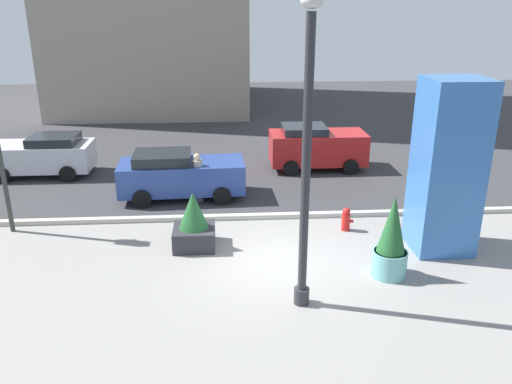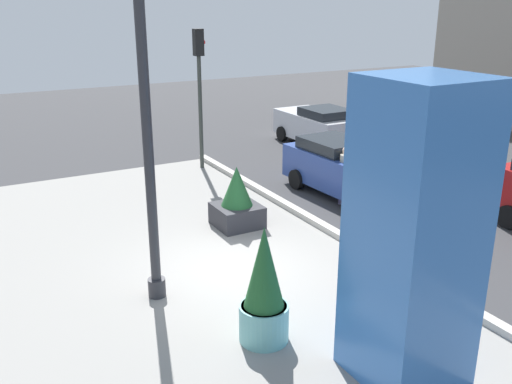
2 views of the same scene
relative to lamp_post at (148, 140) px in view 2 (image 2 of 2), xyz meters
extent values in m
plane|color=#38383A|center=(-0.39, 6.00, -3.32)|extent=(60.00, 60.00, 0.00)
cube|color=gray|center=(-0.39, 0.00, -3.32)|extent=(18.00, 10.00, 0.02)
cube|color=#B7B2A8|center=(-0.39, 5.12, -3.24)|extent=(18.00, 0.24, 0.16)
cylinder|color=#2D2D33|center=(0.00, 0.00, -3.12)|extent=(0.36, 0.36, 0.40)
cylinder|color=#2D2D33|center=(0.00, 0.00, -0.08)|extent=(0.20, 0.20, 6.49)
cube|color=#3870BC|center=(4.35, 2.68, -0.90)|extent=(1.59, 1.59, 4.84)
cube|color=#2D2D33|center=(-2.64, 3.20, -3.02)|extent=(1.18, 1.18, 0.60)
cylinder|color=#382819|center=(-2.64, 3.20, -2.74)|extent=(1.12, 1.12, 0.04)
cone|color=#235B2D|center=(-2.64, 3.20, -2.18)|extent=(0.85, 0.85, 1.07)
cylinder|color=#6BB2B2|center=(2.44, 1.15, -2.97)|extent=(0.89, 0.89, 0.70)
cylinder|color=#382819|center=(2.44, 1.15, -2.64)|extent=(0.82, 0.82, 0.04)
cone|color=#235B2D|center=(2.44, 1.15, -1.87)|extent=(0.72, 0.72, 1.50)
cylinder|color=red|center=(1.98, 4.02, -3.05)|extent=(0.26, 0.26, 0.55)
sphere|color=red|center=(1.98, 4.02, -2.69)|extent=(0.24, 0.24, 0.24)
cylinder|color=red|center=(2.15, 4.02, -3.02)|extent=(0.12, 0.10, 0.10)
cylinder|color=#333833|center=(-8.30, 4.64, -1.32)|extent=(0.14, 0.14, 4.00)
cube|color=black|center=(-8.30, 4.64, 1.13)|extent=(0.28, 0.32, 0.90)
sphere|color=red|center=(-8.30, 4.81, 1.13)|extent=(0.18, 0.18, 0.18)
cube|color=#2D4793|center=(-3.24, 7.33, -2.52)|extent=(4.50, 2.03, 1.05)
cube|color=#1E2328|center=(-3.90, 7.30, -1.82)|extent=(2.06, 1.70, 0.36)
cylinder|color=black|center=(-1.91, 8.31, -3.00)|extent=(0.65, 0.25, 0.64)
cylinder|color=black|center=(-1.83, 6.47, -3.00)|extent=(0.65, 0.25, 0.64)
cylinder|color=black|center=(-4.65, 8.19, -3.00)|extent=(0.65, 0.25, 0.64)
cylinder|color=black|center=(-4.57, 6.35, -3.00)|extent=(0.65, 0.25, 0.64)
cylinder|color=black|center=(1.00, 9.52, -3.00)|extent=(0.64, 0.22, 0.64)
cube|color=silver|center=(-9.15, 10.28, -2.53)|extent=(4.09, 1.86, 1.04)
cube|color=#1E2328|center=(-8.54, 10.28, -1.84)|extent=(1.84, 1.64, 0.34)
cylinder|color=black|center=(-10.42, 9.35, -3.00)|extent=(0.64, 0.22, 0.64)
cylinder|color=black|center=(-10.42, 11.20, -3.00)|extent=(0.64, 0.22, 0.64)
cylinder|color=black|center=(-7.88, 9.35, -3.00)|extent=(0.64, 0.22, 0.64)
cylinder|color=black|center=(-7.89, 11.21, -3.00)|extent=(0.64, 0.22, 0.64)
cube|color=slate|center=(-2.66, 6.81, -2.88)|extent=(0.34, 0.33, 0.88)
cylinder|color=#B2AD9E|center=(-2.66, 6.81, -2.12)|extent=(0.51, 0.51, 0.66)
sphere|color=beige|center=(-2.66, 6.81, -1.67)|extent=(0.24, 0.24, 0.24)
camera|label=1|loc=(-1.76, -10.38, 3.32)|focal=36.19mm
camera|label=2|loc=(10.09, -3.21, 2.49)|focal=39.65mm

